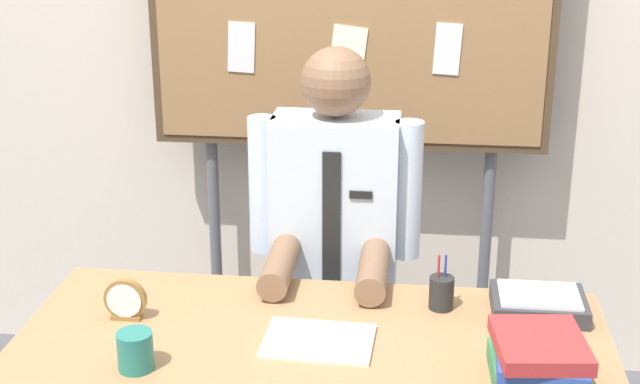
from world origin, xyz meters
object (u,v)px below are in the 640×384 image
desk_clock (125,301)px  paper_tray (539,303)px  book_stack (538,363)px  coffee_mug (135,351)px  person (334,277)px  desk (312,371)px  pen_holder (441,292)px  open_notebook (319,341)px

desk_clock → paper_tray: 1.15m
book_stack → coffee_mug: 0.98m
person → desk: bearing=-90.0°
pen_holder → desk_clock: bearing=-169.2°
desk → book_stack: bearing=-17.2°
person → coffee_mug: bearing=-117.9°
coffee_mug → open_notebook: bearing=22.4°
person → pen_holder: 0.52m
open_notebook → coffee_mug: size_ratio=2.88×
book_stack → pen_holder: size_ratio=1.79×
open_notebook → paper_tray: (0.59, 0.24, 0.02)m
desk_clock → coffee_mug: size_ratio=1.19×
desk → desk_clock: 0.55m
desk → desk_clock: (-0.53, 0.05, 0.15)m
book_stack → desk: bearing=162.8°
person → coffee_mug: (-0.42, -0.79, 0.14)m
desk → paper_tray: size_ratio=6.09×
open_notebook → paper_tray: 0.64m
open_notebook → paper_tray: size_ratio=1.10×
pen_holder → coffee_mug: bearing=-151.0°
desk_clock → pen_holder: bearing=10.8°
desk_clock → paper_tray: size_ratio=0.46×
desk → open_notebook: bearing=-45.5°
open_notebook → book_stack: bearing=-15.9°
desk_clock → book_stack: bearing=-11.9°
desk → desk_clock: size_ratio=13.37×
coffee_mug → paper_tray: (1.03, 0.42, -0.02)m
desk → open_notebook: (0.02, -0.02, 0.10)m
open_notebook → desk_clock: size_ratio=2.42×
person → paper_tray: 0.72m
desk → person: bearing=90.0°
person → pen_holder: size_ratio=8.92×
coffee_mug → pen_holder: (0.76, 0.42, -0.00)m
book_stack → pen_holder: pen_holder is taller
book_stack → paper_tray: book_stack is taller
desk → desk_clock: desk_clock is taller
desk → book_stack: (0.56, -0.18, 0.17)m
desk → coffee_mug: size_ratio=15.91×
paper_tray → book_stack: bearing=-96.7°
open_notebook → coffee_mug: 0.47m
book_stack → desk_clock: book_stack is taller
book_stack → paper_tray: bearing=83.3°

